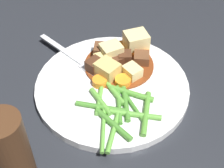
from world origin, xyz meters
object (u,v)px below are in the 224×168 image
potato_chunk_4 (103,61)px  carrot_slice_4 (107,68)px  potato_chunk_1 (107,70)px  carrot_slice_1 (100,80)px  meat_chunk_4 (94,66)px  potato_chunk_0 (136,42)px  meat_chunk_3 (141,59)px  meat_chunk_1 (101,51)px  carrot_slice_0 (140,53)px  potato_chunk_3 (132,72)px  fork (75,58)px  potato_chunk_2 (112,52)px  dinner_plate (112,87)px  meat_chunk_2 (125,58)px  carrot_slice_3 (124,47)px  pepper_mill (11,154)px  carrot_slice_2 (123,82)px  meat_chunk_0 (117,60)px

potato_chunk_4 → carrot_slice_4: bearing=-150.3°
potato_chunk_1 → potato_chunk_4: potato_chunk_1 is taller
carrot_slice_1 → meat_chunk_4: (0.03, 0.01, 0.01)m
potato_chunk_0 → meat_chunk_3: (-0.04, -0.01, -0.01)m
meat_chunk_1 → carrot_slice_0: bearing=-91.1°
potato_chunk_0 → potato_chunk_3: (-0.07, 0.01, -0.01)m
potato_chunk_1 → fork: bearing=51.4°
potato_chunk_3 → meat_chunk_4: size_ratio=1.08×
carrot_slice_0 → potato_chunk_2: potato_chunk_2 is taller
dinner_plate → potato_chunk_0: (0.09, -0.05, 0.02)m
potato_chunk_3 → meat_chunk_2: size_ratio=1.23×
carrot_slice_4 → meat_chunk_2: size_ratio=1.36×
meat_chunk_1 → meat_chunk_3: meat_chunk_1 is taller
carrot_slice_3 → pepper_mill: 0.30m
carrot_slice_2 → potato_chunk_0: size_ratio=0.67×
carrot_slice_4 → potato_chunk_1: (-0.01, -0.00, 0.01)m
carrot_slice_0 → potato_chunk_1: (-0.05, 0.06, 0.01)m
carrot_slice_2 → potato_chunk_3: (0.02, -0.02, 0.00)m
dinner_plate → carrot_slice_0: (0.07, -0.05, 0.01)m
potato_chunk_2 → meat_chunk_1: (0.01, 0.02, -0.01)m
potato_chunk_1 → meat_chunk_2: potato_chunk_1 is taller
dinner_plate → potato_chunk_4: 0.05m
dinner_plate → carrot_slice_2: 0.02m
carrot_slice_0 → carrot_slice_3: 0.03m
potato_chunk_2 → meat_chunk_4: (-0.03, 0.03, -0.00)m
pepper_mill → carrot_slice_4: bearing=-30.5°
fork → potato_chunk_0: bearing=-77.8°
carrot_slice_1 → meat_chunk_1: meat_chunk_1 is taller
meat_chunk_0 → carrot_slice_0: bearing=-62.0°
meat_chunk_2 → fork: meat_chunk_2 is taller
meat_chunk_4 → potato_chunk_2: bearing=-46.9°
carrot_slice_4 → carrot_slice_3: bearing=-28.6°
dinner_plate → meat_chunk_1: 0.08m
carrot_slice_1 → carrot_slice_3: carrot_slice_1 is taller
carrot_slice_0 → potato_chunk_2: size_ratio=0.93×
potato_chunk_1 → meat_chunk_0: potato_chunk_1 is taller
meat_chunk_1 → meat_chunk_4: 0.04m
meat_chunk_3 → fork: 0.12m
potato_chunk_0 → meat_chunk_2: (-0.03, 0.02, -0.01)m
meat_chunk_4 → meat_chunk_1: bearing=-16.0°
potato_chunk_1 → meat_chunk_4: potato_chunk_1 is taller
potato_chunk_0 → potato_chunk_1: 0.09m
meat_chunk_3 → carrot_slice_0: bearing=0.1°
meat_chunk_1 → carrot_slice_2: bearing=-154.5°
meat_chunk_2 → pepper_mill: size_ratio=0.18×
carrot_slice_1 → pepper_mill: (-0.17, 0.10, 0.04)m
carrot_slice_0 → meat_chunk_2: bearing=122.0°
potato_chunk_4 → meat_chunk_0: (0.00, -0.02, -0.00)m
carrot_slice_1 → potato_chunk_2: potato_chunk_2 is taller
carrot_slice_0 → meat_chunk_1: meat_chunk_1 is taller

